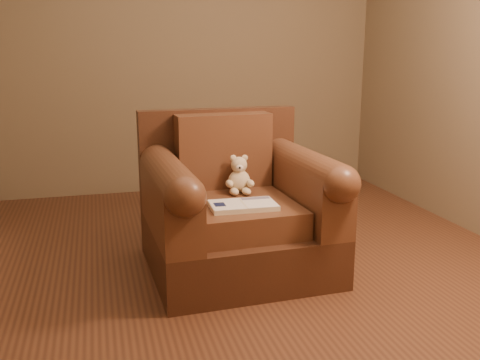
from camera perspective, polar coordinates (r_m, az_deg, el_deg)
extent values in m
plane|color=brown|center=(3.53, -1.94, -8.93)|extent=(4.00, 4.00, 0.00)
cube|color=#78654A|center=(5.23, -7.25, 13.52)|extent=(4.00, 0.02, 2.70)
cube|color=#78654A|center=(1.39, 17.39, 12.71)|extent=(4.00, 0.02, 2.70)
cube|color=#442516|center=(3.41, -0.24, -7.06)|extent=(1.12, 1.07, 0.30)
cube|color=#442516|center=(3.70, -2.35, 2.46)|extent=(1.09, 0.15, 0.67)
cube|color=brown|center=(3.28, 0.04, -3.58)|extent=(0.66, 0.78, 0.16)
cube|color=brown|center=(3.55, -1.77, 3.15)|extent=(0.63, 0.20, 0.49)
cube|color=brown|center=(3.16, -7.49, -2.65)|extent=(0.25, 0.93, 0.35)
cube|color=brown|center=(3.40, 7.00, -1.43)|extent=(0.25, 0.93, 0.35)
cylinder|color=brown|center=(3.11, -7.59, 0.41)|extent=(0.25, 0.93, 0.22)
cylinder|color=brown|center=(3.36, 7.09, 1.42)|extent=(0.25, 0.93, 0.22)
ellipsoid|color=beige|center=(3.45, -0.09, -0.14)|extent=(0.14, 0.13, 0.15)
sphere|color=beige|center=(3.43, -0.11, 1.62)|extent=(0.11, 0.11, 0.11)
ellipsoid|color=beige|center=(3.42, -0.73, 2.35)|extent=(0.04, 0.02, 0.04)
ellipsoid|color=beige|center=(3.43, 0.50, 2.37)|extent=(0.04, 0.02, 0.04)
ellipsoid|color=beige|center=(3.38, -0.04, 1.29)|extent=(0.05, 0.03, 0.04)
sphere|color=black|center=(3.37, -0.01, 1.32)|extent=(0.01, 0.01, 0.01)
ellipsoid|color=beige|center=(3.38, -1.13, -0.40)|extent=(0.05, 0.09, 0.05)
ellipsoid|color=beige|center=(3.39, 1.11, -0.36)|extent=(0.05, 0.09, 0.05)
ellipsoid|color=beige|center=(3.37, -0.63, -1.25)|extent=(0.06, 0.09, 0.05)
ellipsoid|color=beige|center=(3.38, 0.68, -1.22)|extent=(0.06, 0.09, 0.05)
cube|color=beige|center=(3.11, 0.33, -2.76)|extent=(0.39, 0.24, 0.03)
cube|color=white|center=(3.08, -1.40, -2.61)|extent=(0.19, 0.24, 0.00)
cube|color=white|center=(3.13, 2.04, -2.38)|extent=(0.19, 0.24, 0.00)
cube|color=beige|center=(3.10, 0.33, -2.48)|extent=(0.01, 0.23, 0.00)
cube|color=#0F1638|center=(3.07, -2.19, -2.62)|extent=(0.06, 0.08, 0.00)
cube|color=slate|center=(3.20, 1.65, -1.95)|extent=(0.17, 0.05, 0.00)
cylinder|color=#CE8938|center=(4.32, 4.91, -4.53)|extent=(0.28, 0.28, 0.02)
cylinder|color=#CE8938|center=(4.25, 4.97, -1.58)|extent=(0.03, 0.03, 0.45)
cylinder|color=#CE8938|center=(4.20, 5.03, 1.49)|extent=(0.34, 0.34, 0.02)
cylinder|color=#CE8938|center=(4.20, 5.03, 1.34)|extent=(0.03, 0.03, 0.02)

